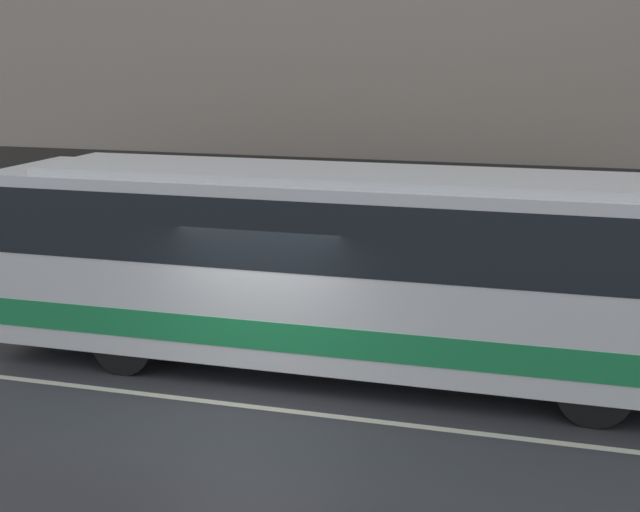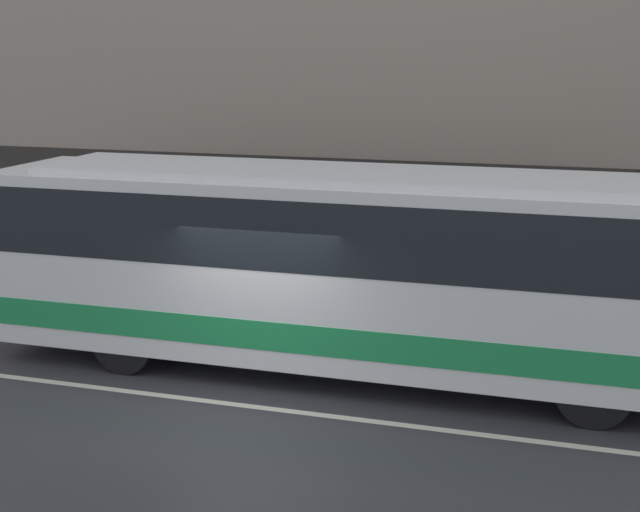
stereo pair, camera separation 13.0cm
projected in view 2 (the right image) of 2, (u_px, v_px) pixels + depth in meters
ground_plane at (246, 406)px, 12.97m from camera, size 60.00×60.00×0.00m
sidewalk at (344, 301)px, 17.99m from camera, size 60.00×2.81×0.16m
building_facade at (366, 22)px, 18.16m from camera, size 60.00×0.35×11.57m
lane_stripe at (246, 406)px, 12.97m from camera, size 54.00×0.14×0.01m
transit_bus at (336, 260)px, 13.98m from camera, size 11.19×2.47×3.26m
pedestrian_waiting at (275, 243)px, 19.02m from camera, size 0.36×0.36×1.78m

